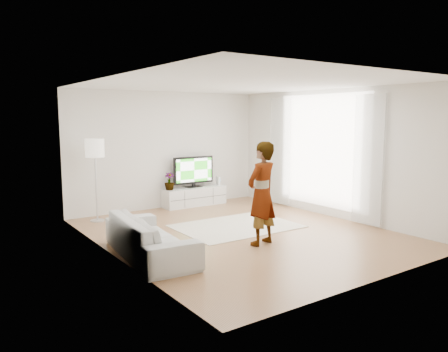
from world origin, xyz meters
TOP-DOWN VIEW (x-y plane):
  - floor at (0.00, 0.00)m, footprint 6.00×6.00m
  - ceiling at (0.00, 0.00)m, footprint 6.00×6.00m
  - wall_left at (-2.50, 0.00)m, footprint 0.02×6.00m
  - wall_right at (2.50, 0.00)m, footprint 0.02×6.00m
  - wall_back at (0.00, 3.00)m, footprint 5.00×0.02m
  - wall_front at (0.00, -3.00)m, footprint 5.00×0.02m
  - window at (2.48, 0.30)m, footprint 0.01×2.60m
  - curtain_near at (2.40, -1.00)m, footprint 0.04×0.70m
  - curtain_far at (2.40, 1.60)m, footprint 0.04×0.70m
  - media_console at (0.62, 2.76)m, footprint 1.63×0.46m
  - television at (0.62, 2.79)m, footprint 1.10×0.22m
  - game_console at (1.33, 2.76)m, footprint 0.07×0.16m
  - potted_plant at (-0.08, 2.77)m, footprint 0.30×0.30m
  - rug at (0.22, 0.46)m, footprint 2.39×1.74m
  - player at (-0.18, -0.81)m, footprint 0.73×0.57m
  - sofa at (-2.03, -0.28)m, footprint 1.07×2.27m
  - floor_lamp at (-1.93, 2.52)m, footprint 0.39×0.39m

SIDE VIEW (x-z plane):
  - floor at x=0.00m, z-range 0.00..0.00m
  - rug at x=0.22m, z-range 0.00..0.01m
  - media_console at x=0.62m, z-range 0.00..0.46m
  - sofa at x=-2.03m, z-range 0.00..0.64m
  - game_console at x=1.33m, z-range 0.46..0.67m
  - potted_plant at x=-0.08m, z-range 0.46..0.88m
  - television at x=0.62m, z-range 0.49..1.26m
  - player at x=-0.18m, z-range 0.01..1.79m
  - curtain_near at x=2.40m, z-range 0.05..2.65m
  - curtain_far at x=2.40m, z-range 0.05..2.65m
  - wall_left at x=-2.50m, z-range 0.00..2.80m
  - wall_right at x=2.50m, z-range 0.00..2.80m
  - wall_back at x=0.00m, z-range 0.00..2.80m
  - wall_front at x=0.00m, z-range 0.00..2.80m
  - window at x=2.48m, z-range 0.20..2.70m
  - floor_lamp at x=-1.93m, z-range 0.61..2.35m
  - ceiling at x=0.00m, z-range 2.80..2.80m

